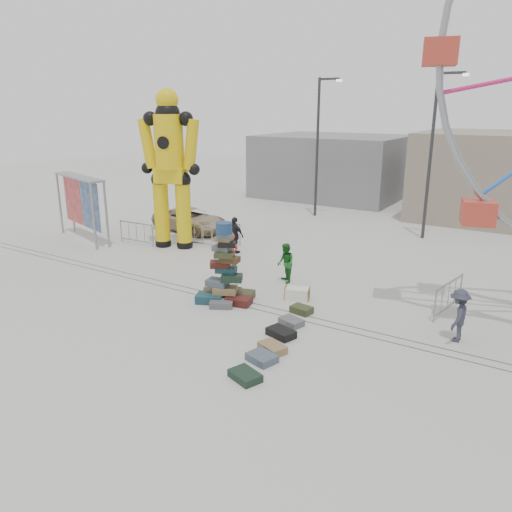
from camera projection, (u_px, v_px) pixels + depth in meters
The scene contains 25 objects.
ground at pixel (227, 311), 16.38m from camera, with size 90.00×90.00×0.00m, color #9E9E99.
track_line_near at pixel (237, 305), 16.87m from camera, with size 40.00×0.04×0.01m, color #47443F.
track_line_far at pixel (244, 301), 17.19m from camera, with size 40.00×0.04×0.01m, color #47443F.
building_left at pixel (333, 166), 36.64m from camera, with size 10.00×8.00×4.40m, color gray.
lamp_post_right at pixel (433, 148), 24.06m from camera, with size 1.41×0.25×8.00m.
lamp_post_left at pixel (319, 141), 29.24m from camera, with size 1.41×0.25×8.00m.
suitcase_tower at pixel (225, 280), 16.99m from camera, with size 2.11×1.83×2.78m.
crash_test_dummy at pixel (170, 164), 22.66m from camera, with size 2.94×1.42×7.44m.
banner_scaffold at pixel (80, 192), 24.36m from camera, with size 4.43×1.99×3.19m.
steamer_trunk at pixel (297, 293), 17.33m from camera, with size 0.85×0.49×0.40m, color silver.
row_case_0 at pixel (301, 310), 16.18m from camera, with size 0.67×0.47×0.23m, color #343C1E.
row_case_1 at pixel (291, 322), 15.30m from camera, with size 0.71×0.49×0.20m, color #585A60.
row_case_2 at pixel (281, 333), 14.53m from camera, with size 0.83×0.53×0.23m, color black.
row_case_3 at pixel (272, 348), 13.65m from camera, with size 0.78×0.50×0.21m, color olive.
row_case_4 at pixel (262, 358), 13.11m from camera, with size 0.74×0.58×0.21m, color #465865.
row_case_5 at pixel (245, 376), 12.25m from camera, with size 0.79×0.55×0.20m, color black.
barricade_dummy_a at pixel (137, 233), 24.10m from camera, with size 2.00×0.10×1.10m, color gray, non-canonical shape.
barricade_dummy_b at pixel (203, 236), 23.57m from camera, with size 2.00×0.10×1.10m, color gray, non-canonical shape.
barricade_dummy_c at pixel (221, 233), 24.07m from camera, with size 2.00×0.10×1.10m, color gray, non-canonical shape.
barricade_wheel_front at pixel (448, 297), 16.06m from camera, with size 2.00×0.10×1.10m, color gray, non-canonical shape.
pedestrian_red at pixel (231, 254), 19.71m from camera, with size 0.61×0.40×1.67m, color #BC371A.
pedestrian_green at pixel (286, 263), 18.81m from camera, with size 0.74×0.58×1.52m, color #18601D.
pedestrian_black at pixel (235, 235), 22.55m from camera, with size 0.98×0.41×1.68m, color black.
pedestrian_grey at pixel (458, 315), 14.09m from camera, with size 1.00×0.58×1.55m, color #2A2C38.
parked_suv at pixel (190, 220), 26.66m from camera, with size 2.02×4.37×1.21m, color tan.
Camera 1 is at (8.85, -12.35, 6.46)m, focal length 35.00 mm.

